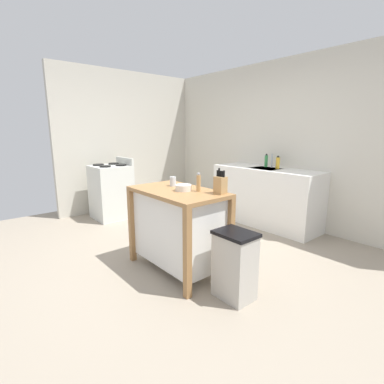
{
  "coord_description": "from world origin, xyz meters",
  "views": [
    {
      "loc": [
        2.55,
        -1.9,
        1.5
      ],
      "look_at": [
        0.21,
        0.08,
        0.84
      ],
      "focal_mm": 26.73,
      "sensor_mm": 36.0,
      "label": 1
    }
  ],
  "objects": [
    {
      "name": "stove",
      "position": [
        -2.05,
        0.15,
        0.47
      ],
      "size": [
        0.6,
        0.6,
        1.04
      ],
      "color": "silver",
      "rests_on": "ground"
    },
    {
      "name": "bottle_hand_soap",
      "position": [
        0.04,
        1.95,
        1.01
      ],
      "size": [
        0.06,
        0.06,
        0.2
      ],
      "color": "yellow",
      "rests_on": "sink_counter"
    },
    {
      "name": "sink_counter",
      "position": [
        -0.13,
        1.9,
        0.46
      ],
      "size": [
        1.77,
        0.6,
        0.92
      ],
      "color": "white",
      "rests_on": "ground"
    },
    {
      "name": "pepper_grinder",
      "position": [
        0.4,
        -0.0,
        0.98
      ],
      "size": [
        0.04,
        0.04,
        0.2
      ],
      "color": "tan",
      "rests_on": "kitchen_island"
    },
    {
      "name": "wall_left",
      "position": [
        -2.6,
        0.83,
        1.3
      ],
      "size": [
        0.1,
        2.85,
        2.6
      ],
      "primitive_type": "cube",
      "color": "beige",
      "rests_on": "ground"
    },
    {
      "name": "ground_plane",
      "position": [
        0.0,
        0.0,
        0.0
      ],
      "size": [
        6.21,
        6.21,
        0.0
      ],
      "primitive_type": "plane",
      "color": "gray",
      "rests_on": "ground"
    },
    {
      "name": "trash_bin",
      "position": [
        0.99,
        -0.08,
        0.32
      ],
      "size": [
        0.36,
        0.28,
        0.63
      ],
      "color": "#B7B2A8",
      "rests_on": "ground"
    },
    {
      "name": "bowl_stoneware_deep",
      "position": [
        0.28,
        -0.1,
        0.92
      ],
      "size": [
        0.17,
        0.17,
        0.06
      ],
      "color": "silver",
      "rests_on": "kitchen_island"
    },
    {
      "name": "wall_back",
      "position": [
        0.0,
        2.25,
        1.3
      ],
      "size": [
        5.21,
        0.1,
        2.6
      ],
      "primitive_type": "cube",
      "color": "beige",
      "rests_on": "ground"
    },
    {
      "name": "drinking_cup",
      "position": [
        -0.0,
        -0.03,
        0.94
      ],
      "size": [
        0.07,
        0.07,
        0.11
      ],
      "color": "silver",
      "rests_on": "kitchen_island"
    },
    {
      "name": "kitchen_island",
      "position": [
        0.21,
        -0.12,
        0.5
      ],
      "size": [
        1.08,
        0.63,
        0.89
      ],
      "color": "#9E7042",
      "rests_on": "ground"
    },
    {
      "name": "bottle_dish_soap",
      "position": [
        -0.22,
        2.02,
        1.02
      ],
      "size": [
        0.05,
        0.05,
        0.21
      ],
      "color": "green",
      "rests_on": "sink_counter"
    },
    {
      "name": "knife_block",
      "position": [
        0.63,
        0.09,
        0.98
      ],
      "size": [
        0.11,
        0.09,
        0.25
      ],
      "color": "tan",
      "rests_on": "kitchen_island"
    },
    {
      "name": "sink_faucet",
      "position": [
        -0.13,
        2.04,
        1.03
      ],
      "size": [
        0.02,
        0.02,
        0.22
      ],
      "color": "#B7BCC1",
      "rests_on": "sink_counter"
    }
  ]
}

